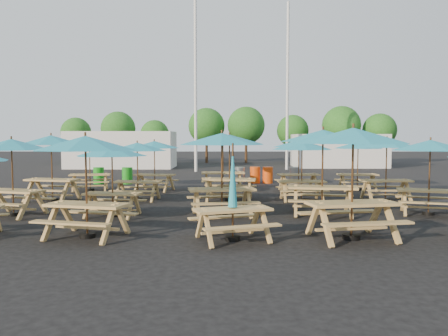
{
  "coord_description": "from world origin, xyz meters",
  "views": [
    {
      "loc": [
        0.1,
        -15.8,
        2.28
      ],
      "look_at": [
        0.0,
        1.5,
        1.1
      ],
      "focal_mm": 35.0,
      "sensor_mm": 36.0,
      "label": 1
    }
  ],
  "objects_px": {
    "picnic_unit_1": "(12,148)",
    "waste_bin_0": "(99,176)",
    "picnic_unit_17": "(430,149)",
    "picnic_unit_19": "(358,147)",
    "picnic_unit_2": "(51,143)",
    "picnic_unit_9": "(222,143)",
    "waste_bin_2": "(240,175)",
    "picnic_unit_15": "(299,146)",
    "picnic_unit_6": "(137,149)",
    "waste_bin_5": "(294,175)",
    "picnic_unit_5": "(112,154)",
    "picnic_unit_10": "(230,142)",
    "picnic_unit_11": "(223,143)",
    "picnic_unit_8": "(233,201)",
    "picnic_unit_13": "(323,140)",
    "picnic_unit_14": "(302,148)",
    "waste_bin_3": "(255,175)",
    "waste_bin_1": "(127,176)",
    "picnic_unit_3": "(89,147)",
    "waste_bin_4": "(268,175)",
    "picnic_unit_7": "(154,147)",
    "picnic_unit_12": "(353,141)",
    "picnic_unit_18": "(387,146)",
    "picnic_unit_4": "(86,148)"
  },
  "relations": [
    {
      "from": "picnic_unit_3",
      "to": "waste_bin_1",
      "type": "relative_size",
      "value": 3.08
    },
    {
      "from": "picnic_unit_3",
      "to": "picnic_unit_8",
      "type": "bearing_deg",
      "value": -67.99
    },
    {
      "from": "picnic_unit_11",
      "to": "picnic_unit_12",
      "type": "relative_size",
      "value": 0.85
    },
    {
      "from": "picnic_unit_14",
      "to": "picnic_unit_18",
      "type": "relative_size",
      "value": 0.96
    },
    {
      "from": "picnic_unit_12",
      "to": "waste_bin_4",
      "type": "bearing_deg",
      "value": 82.37
    },
    {
      "from": "picnic_unit_1",
      "to": "picnic_unit_5",
      "type": "distance_m",
      "value": 2.98
    },
    {
      "from": "picnic_unit_8",
      "to": "picnic_unit_9",
      "type": "xyz_separation_m",
      "value": [
        -0.28,
        3.07,
        1.26
      ]
    },
    {
      "from": "picnic_unit_1",
      "to": "picnic_unit_14",
      "type": "bearing_deg",
      "value": 35.27
    },
    {
      "from": "picnic_unit_3",
      "to": "waste_bin_4",
      "type": "relative_size",
      "value": 3.08
    },
    {
      "from": "picnic_unit_10",
      "to": "picnic_unit_15",
      "type": "xyz_separation_m",
      "value": [
        3.0,
        2.93,
        -0.18
      ]
    },
    {
      "from": "picnic_unit_11",
      "to": "picnic_unit_17",
      "type": "distance_m",
      "value": 8.69
    },
    {
      "from": "picnic_unit_7",
      "to": "picnic_unit_10",
      "type": "distance_m",
      "value": 4.37
    },
    {
      "from": "picnic_unit_1",
      "to": "waste_bin_0",
      "type": "xyz_separation_m",
      "value": [
        -0.12,
        9.0,
        -1.58
      ]
    },
    {
      "from": "picnic_unit_5",
      "to": "picnic_unit_13",
      "type": "relative_size",
      "value": 0.8
    },
    {
      "from": "picnic_unit_14",
      "to": "picnic_unit_5",
      "type": "bearing_deg",
      "value": -152.39
    },
    {
      "from": "picnic_unit_2",
      "to": "waste_bin_0",
      "type": "height_order",
      "value": "picnic_unit_2"
    },
    {
      "from": "picnic_unit_7",
      "to": "picnic_unit_17",
      "type": "height_order",
      "value": "picnic_unit_17"
    },
    {
      "from": "waste_bin_0",
      "to": "waste_bin_3",
      "type": "height_order",
      "value": "same"
    },
    {
      "from": "picnic_unit_15",
      "to": "waste_bin_1",
      "type": "relative_size",
      "value": 3.04
    },
    {
      "from": "picnic_unit_11",
      "to": "picnic_unit_18",
      "type": "distance_m",
      "value": 6.76
    },
    {
      "from": "picnic_unit_11",
      "to": "picnic_unit_15",
      "type": "height_order",
      "value": "picnic_unit_11"
    },
    {
      "from": "picnic_unit_11",
      "to": "picnic_unit_14",
      "type": "distance_m",
      "value": 4.31
    },
    {
      "from": "picnic_unit_5",
      "to": "picnic_unit_12",
      "type": "height_order",
      "value": "picnic_unit_12"
    },
    {
      "from": "picnic_unit_4",
      "to": "waste_bin_2",
      "type": "relative_size",
      "value": 3.43
    },
    {
      "from": "waste_bin_1",
      "to": "picnic_unit_3",
      "type": "bearing_deg",
      "value": -109.34
    },
    {
      "from": "picnic_unit_3",
      "to": "waste_bin_2",
      "type": "xyz_separation_m",
      "value": [
        6.61,
        3.0,
        -1.49
      ]
    },
    {
      "from": "picnic_unit_10",
      "to": "picnic_unit_11",
      "type": "xyz_separation_m",
      "value": [
        -0.27,
        3.21,
        -0.03
      ]
    },
    {
      "from": "picnic_unit_1",
      "to": "picnic_unit_5",
      "type": "bearing_deg",
      "value": 13.75
    },
    {
      "from": "picnic_unit_8",
      "to": "picnic_unit_17",
      "type": "xyz_separation_m",
      "value": [
        5.89,
        3.33,
        1.08
      ]
    },
    {
      "from": "picnic_unit_8",
      "to": "picnic_unit_11",
      "type": "xyz_separation_m",
      "value": [
        -0.29,
        9.43,
        1.2
      ]
    },
    {
      "from": "picnic_unit_1",
      "to": "waste_bin_2",
      "type": "height_order",
      "value": "picnic_unit_1"
    },
    {
      "from": "picnic_unit_6",
      "to": "waste_bin_5",
      "type": "xyz_separation_m",
      "value": [
        6.69,
        6.17,
        -1.46
      ]
    },
    {
      "from": "picnic_unit_2",
      "to": "picnic_unit_15",
      "type": "xyz_separation_m",
      "value": [
        9.45,
        3.04,
        -0.16
      ]
    },
    {
      "from": "picnic_unit_9",
      "to": "picnic_unit_10",
      "type": "bearing_deg",
      "value": 75.54
    },
    {
      "from": "waste_bin_3",
      "to": "picnic_unit_11",
      "type": "bearing_deg",
      "value": -117.53
    },
    {
      "from": "picnic_unit_7",
      "to": "picnic_unit_17",
      "type": "relative_size",
      "value": 0.93
    },
    {
      "from": "picnic_unit_14",
      "to": "waste_bin_4",
      "type": "relative_size",
      "value": 2.68
    },
    {
      "from": "picnic_unit_9",
      "to": "picnic_unit_15",
      "type": "bearing_deg",
      "value": 51.88
    },
    {
      "from": "picnic_unit_12",
      "to": "picnic_unit_17",
      "type": "xyz_separation_m",
      "value": [
        3.21,
        3.19,
        -0.25
      ]
    },
    {
      "from": "waste_bin_5",
      "to": "picnic_unit_4",
      "type": "bearing_deg",
      "value": -118.63
    },
    {
      "from": "picnic_unit_4",
      "to": "picnic_unit_8",
      "type": "height_order",
      "value": "picnic_unit_4"
    },
    {
      "from": "picnic_unit_14",
      "to": "picnic_unit_17",
      "type": "relative_size",
      "value": 0.79
    },
    {
      "from": "waste_bin_0",
      "to": "picnic_unit_7",
      "type": "bearing_deg",
      "value": -41.74
    },
    {
      "from": "waste_bin_3",
      "to": "picnic_unit_15",
      "type": "bearing_deg",
      "value": -63.72
    },
    {
      "from": "picnic_unit_7",
      "to": "picnic_unit_9",
      "type": "relative_size",
      "value": 0.93
    },
    {
      "from": "picnic_unit_10",
      "to": "waste_bin_2",
      "type": "bearing_deg",
      "value": 91.2
    },
    {
      "from": "picnic_unit_9",
      "to": "waste_bin_5",
      "type": "height_order",
      "value": "picnic_unit_9"
    },
    {
      "from": "picnic_unit_17",
      "to": "picnic_unit_19",
      "type": "bearing_deg",
      "value": 110.01
    },
    {
      "from": "picnic_unit_2",
      "to": "picnic_unit_9",
      "type": "bearing_deg",
      "value": -13.33
    },
    {
      "from": "picnic_unit_6",
      "to": "waste_bin_0",
      "type": "xyz_separation_m",
      "value": [
        -3.15,
        5.83,
        -1.46
      ]
    }
  ]
}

